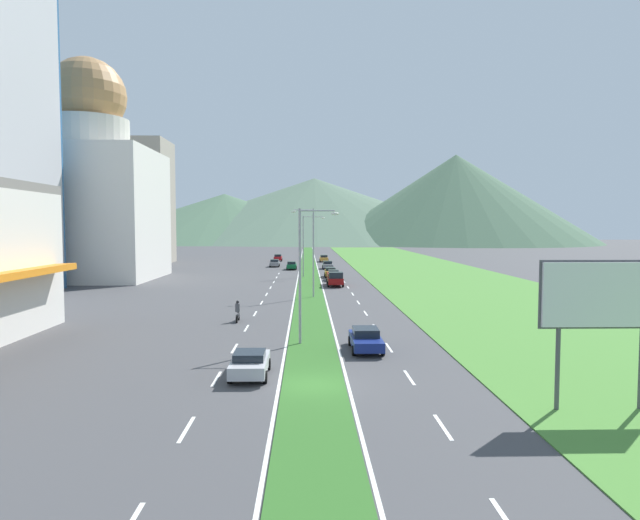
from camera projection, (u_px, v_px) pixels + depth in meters
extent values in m
plane|color=#424244|center=(314.00, 386.00, 27.31)|extent=(600.00, 600.00, 0.00)
cube|color=#2D6023|center=(309.00, 276.00, 87.18)|extent=(3.20, 240.00, 0.06)
cube|color=#477F33|center=(436.00, 276.00, 87.68)|extent=(24.00, 240.00, 0.06)
cube|color=silver|center=(187.00, 429.00, 21.45)|extent=(0.16, 2.80, 0.01)
cube|color=silver|center=(216.00, 379.00, 28.56)|extent=(0.16, 2.80, 0.01)
cube|color=silver|center=(234.00, 348.00, 35.67)|extent=(0.16, 2.80, 0.01)
cube|color=silver|center=(246.00, 328.00, 42.78)|extent=(0.16, 2.80, 0.01)
cube|color=silver|center=(255.00, 314.00, 49.88)|extent=(0.16, 2.80, 0.01)
cube|color=silver|center=(262.00, 303.00, 56.99)|extent=(0.16, 2.80, 0.01)
cube|color=silver|center=(267.00, 294.00, 64.10)|extent=(0.16, 2.80, 0.01)
cube|color=silver|center=(271.00, 288.00, 71.21)|extent=(0.16, 2.80, 0.01)
cube|color=silver|center=(274.00, 282.00, 78.32)|extent=(0.16, 2.80, 0.01)
cube|color=silver|center=(277.00, 277.00, 85.43)|extent=(0.16, 2.80, 0.01)
cube|color=silver|center=(279.00, 273.00, 92.54)|extent=(0.16, 2.80, 0.01)
cube|color=silver|center=(443.00, 427.00, 21.70)|extent=(0.16, 2.80, 0.01)
cube|color=silver|center=(409.00, 377.00, 28.81)|extent=(0.16, 2.80, 0.01)
cube|color=silver|center=(389.00, 348.00, 35.92)|extent=(0.16, 2.80, 0.01)
cube|color=silver|center=(375.00, 328.00, 43.02)|extent=(0.16, 2.80, 0.01)
cube|color=silver|center=(366.00, 313.00, 50.13)|extent=(0.16, 2.80, 0.01)
cube|color=silver|center=(358.00, 302.00, 57.24)|extent=(0.16, 2.80, 0.01)
cube|color=silver|center=(353.00, 294.00, 64.35)|extent=(0.16, 2.80, 0.01)
cube|color=silver|center=(348.00, 287.00, 71.46)|extent=(0.16, 2.80, 0.01)
cube|color=silver|center=(344.00, 282.00, 78.57)|extent=(0.16, 2.80, 0.01)
cube|color=silver|center=(341.00, 277.00, 85.68)|extent=(0.16, 2.80, 0.01)
cube|color=silver|center=(339.00, 273.00, 92.78)|extent=(0.16, 2.80, 0.01)
cube|color=silver|center=(298.00, 276.00, 87.14)|extent=(0.16, 240.00, 0.01)
cube|color=silver|center=(320.00, 276.00, 87.22)|extent=(0.16, 240.00, 0.01)
cube|color=#B2B2B7|center=(24.00, 15.00, 60.08)|extent=(0.10, 16.29, 57.74)
cube|color=silver|center=(90.00, 215.00, 82.50)|extent=(19.45, 19.45, 19.58)
cylinder|color=beige|center=(88.00, 135.00, 81.75)|extent=(11.95, 11.95, 4.55)
sphere|color=#B27F4C|center=(87.00, 96.00, 81.40)|extent=(11.38, 11.38, 11.38)
cube|color=#9E9384|center=(140.00, 202.00, 118.04)|extent=(12.54, 12.54, 26.63)
cone|color=#47664C|center=(225.00, 218.00, 296.70)|extent=(156.50, 156.50, 25.77)
cone|color=#516B56|center=(314.00, 209.00, 314.81)|extent=(209.12, 209.12, 35.87)
cone|color=#47664C|center=(455.00, 199.00, 264.74)|extent=(132.74, 132.74, 42.93)
cylinder|color=#99999E|center=(300.00, 277.00, 36.71)|extent=(0.18, 0.18, 9.22)
cylinder|color=#99999E|center=(317.00, 211.00, 36.47)|extent=(2.37, 0.11, 0.10)
ellipsoid|color=silver|center=(335.00, 214.00, 36.51)|extent=(0.56, 0.28, 0.20)
cylinder|color=#99999E|center=(313.00, 253.00, 61.09)|extent=(0.18, 0.18, 10.02)
cylinder|color=#99999E|center=(303.00, 210.00, 60.77)|extent=(2.24, 0.12, 0.10)
ellipsoid|color=silver|center=(293.00, 212.00, 60.76)|extent=(0.56, 0.28, 0.20)
cylinder|color=#99999E|center=(303.00, 247.00, 85.44)|extent=(0.18, 0.18, 9.69)
cylinder|color=#99999E|center=(313.00, 217.00, 85.22)|extent=(3.13, 0.16, 0.10)
ellipsoid|color=silver|center=(323.00, 218.00, 85.30)|extent=(0.56, 0.28, 0.20)
cylinder|color=#4C4C51|center=(557.00, 369.00, 23.52)|extent=(0.20, 0.20, 3.70)
cube|color=silver|center=(603.00, 295.00, 23.27)|extent=(5.25, 0.16, 2.78)
cube|color=#4C4C51|center=(601.00, 294.00, 23.39)|extent=(5.45, 0.08, 2.98)
cube|color=maroon|center=(278.00, 258.00, 125.46)|extent=(1.75, 4.17, 0.75)
cube|color=black|center=(278.00, 255.00, 125.26)|extent=(1.51, 1.84, 0.53)
cylinder|color=black|center=(275.00, 259.00, 126.76)|extent=(0.22, 0.64, 0.64)
cylinder|color=black|center=(282.00, 259.00, 126.80)|extent=(0.22, 0.64, 0.64)
cylinder|color=black|center=(274.00, 260.00, 124.17)|extent=(0.22, 0.64, 0.64)
cylinder|color=black|center=(281.00, 260.00, 124.22)|extent=(0.22, 0.64, 0.64)
cube|color=#B2B2B7|center=(250.00, 364.00, 29.02)|extent=(1.87, 4.23, 0.65)
cube|color=black|center=(250.00, 355.00, 28.82)|extent=(1.61, 1.86, 0.41)
cylinder|color=black|center=(236.00, 364.00, 30.32)|extent=(0.22, 0.64, 0.64)
cylinder|color=black|center=(269.00, 364.00, 30.37)|extent=(0.22, 0.64, 0.64)
cylinder|color=black|center=(230.00, 377.00, 27.71)|extent=(0.22, 0.64, 0.64)
cylinder|color=black|center=(265.00, 377.00, 27.75)|extent=(0.22, 0.64, 0.64)
cube|color=#C6842D|center=(324.00, 259.00, 123.26)|extent=(1.83, 4.46, 0.68)
cube|color=black|center=(324.00, 256.00, 123.40)|extent=(1.57, 1.96, 0.54)
cylinder|color=black|center=(328.00, 261.00, 121.92)|extent=(0.22, 0.64, 0.64)
cylinder|color=black|center=(320.00, 261.00, 121.88)|extent=(0.22, 0.64, 0.64)
cylinder|color=black|center=(328.00, 260.00, 124.69)|extent=(0.22, 0.64, 0.64)
cylinder|color=black|center=(320.00, 260.00, 124.64)|extent=(0.22, 0.64, 0.64)
cube|color=black|center=(333.00, 276.00, 80.75)|extent=(1.70, 4.46, 0.68)
cube|color=black|center=(333.00, 272.00, 80.89)|extent=(1.46, 1.96, 0.54)
cylinder|color=black|center=(339.00, 279.00, 79.41)|extent=(0.22, 0.64, 0.64)
cylinder|color=black|center=(328.00, 279.00, 79.37)|extent=(0.22, 0.64, 0.64)
cylinder|color=black|center=(338.00, 277.00, 82.17)|extent=(0.22, 0.64, 0.64)
cylinder|color=black|center=(328.00, 277.00, 82.13)|extent=(0.22, 0.64, 0.64)
cube|color=slate|center=(275.00, 263.00, 107.97)|extent=(1.79, 4.02, 0.69)
cube|color=black|center=(275.00, 261.00, 107.77)|extent=(1.54, 1.77, 0.47)
cylinder|color=black|center=(271.00, 265.00, 109.21)|extent=(0.22, 0.64, 0.64)
cylinder|color=black|center=(279.00, 265.00, 109.25)|extent=(0.22, 0.64, 0.64)
cylinder|color=black|center=(270.00, 266.00, 106.73)|extent=(0.22, 0.64, 0.64)
cylinder|color=black|center=(279.00, 266.00, 106.77)|extent=(0.22, 0.64, 0.64)
cube|color=slate|center=(328.00, 266.00, 102.63)|extent=(1.89, 4.18, 0.63)
cube|color=black|center=(328.00, 262.00, 102.76)|extent=(1.63, 1.84, 0.54)
cylinder|color=black|center=(333.00, 268.00, 101.38)|extent=(0.22, 0.64, 0.64)
cylinder|color=black|center=(323.00, 268.00, 101.34)|extent=(0.22, 0.64, 0.64)
cylinder|color=black|center=(332.00, 267.00, 103.97)|extent=(0.22, 0.64, 0.64)
cylinder|color=black|center=(323.00, 267.00, 103.92)|extent=(0.22, 0.64, 0.64)
cube|color=#0C5128|center=(292.00, 266.00, 101.16)|extent=(1.75, 4.47, 0.67)
cube|color=black|center=(292.00, 263.00, 100.94)|extent=(1.50, 1.97, 0.51)
cylinder|color=black|center=(287.00, 267.00, 102.54)|extent=(0.22, 0.64, 0.64)
cylinder|color=black|center=(296.00, 267.00, 102.58)|extent=(0.22, 0.64, 0.64)
cylinder|color=black|center=(287.00, 268.00, 99.77)|extent=(0.22, 0.64, 0.64)
cylinder|color=black|center=(296.00, 268.00, 99.81)|extent=(0.22, 0.64, 0.64)
cube|color=#C6842D|center=(330.00, 273.00, 85.92)|extent=(1.77, 4.47, 0.71)
cube|color=black|center=(330.00, 269.00, 86.06)|extent=(1.52, 1.97, 0.46)
cylinder|color=black|center=(336.00, 276.00, 84.58)|extent=(0.22, 0.64, 0.64)
cylinder|color=black|center=(325.00, 276.00, 84.54)|extent=(0.22, 0.64, 0.64)
cylinder|color=black|center=(335.00, 274.00, 87.34)|extent=(0.22, 0.64, 0.64)
cylinder|color=black|center=(325.00, 274.00, 87.30)|extent=(0.22, 0.64, 0.64)
cube|color=navy|center=(366.00, 341.00, 35.10)|extent=(1.88, 4.62, 0.61)
cube|color=black|center=(366.00, 332.00, 35.25)|extent=(1.62, 2.03, 0.50)
cylinder|color=black|center=(383.00, 350.00, 33.71)|extent=(0.22, 0.64, 0.64)
cylinder|color=black|center=(354.00, 351.00, 33.67)|extent=(0.22, 0.64, 0.64)
cylinder|color=black|center=(377.00, 341.00, 36.57)|extent=(0.22, 0.64, 0.64)
cylinder|color=black|center=(350.00, 341.00, 36.52)|extent=(0.22, 0.64, 0.64)
cube|color=maroon|center=(335.00, 280.00, 73.32)|extent=(2.00, 5.40, 0.80)
cube|color=black|center=(336.00, 275.00, 71.67)|extent=(1.84, 2.00, 0.80)
cube|color=maroon|center=(341.00, 275.00, 74.40)|extent=(0.10, 3.20, 0.44)
cube|color=maroon|center=(328.00, 275.00, 74.35)|extent=(0.10, 3.20, 0.44)
cube|color=maroon|center=(334.00, 274.00, 75.92)|extent=(1.84, 0.10, 0.44)
cylinder|color=black|center=(343.00, 284.00, 71.75)|extent=(0.26, 0.80, 0.80)
cylinder|color=black|center=(328.00, 284.00, 71.70)|extent=(0.26, 0.80, 0.80)
cylinder|color=black|center=(341.00, 282.00, 74.98)|extent=(0.26, 0.80, 0.80)
cylinder|color=black|center=(328.00, 282.00, 74.94)|extent=(0.26, 0.80, 0.80)
cylinder|color=black|center=(239.00, 317.00, 46.44)|extent=(0.10, 0.60, 0.60)
cylinder|color=black|center=(237.00, 319.00, 45.04)|extent=(0.12, 0.60, 0.60)
cube|color=black|center=(238.00, 316.00, 45.73)|extent=(0.20, 1.12, 0.25)
ellipsoid|color=black|center=(238.00, 311.00, 45.91)|extent=(0.24, 0.44, 0.24)
cube|color=#4C4C51|center=(238.00, 308.00, 45.58)|extent=(0.36, 0.28, 0.70)
sphere|color=black|center=(238.00, 302.00, 45.60)|extent=(0.26, 0.26, 0.26)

